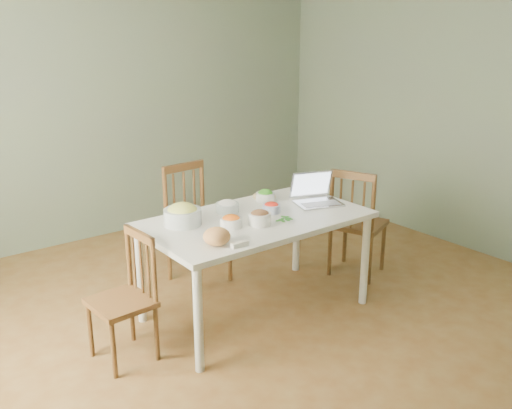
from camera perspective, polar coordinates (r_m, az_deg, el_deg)
floor at (r=4.38m, az=1.20°, el=-11.56°), size 5.00×5.00×0.00m
wall_back at (r=6.03m, az=-13.95°, el=9.67°), size 5.00×0.00×2.70m
wall_right at (r=5.78m, az=21.28°, el=8.67°), size 0.00×5.00×2.70m
dining_table at (r=4.32m, az=0.00°, el=-6.20°), size 1.66×0.93×0.78m
chair_far at (r=4.83m, az=-5.85°, el=-2.10°), size 0.48×0.46×1.02m
chair_left at (r=3.82m, az=-13.53°, el=-9.33°), size 0.39×0.41×0.87m
chair_right at (r=5.05m, az=10.31°, el=-1.67°), size 0.54×0.55×0.98m
bread_boule at (r=3.65m, az=-3.99°, el=-3.23°), size 0.22×0.22×0.12m
butter_stick at (r=3.63m, az=-1.65°, el=-4.05°), size 0.12×0.04×0.03m
bowl_squash at (r=4.03m, az=-7.44°, el=-1.00°), size 0.32×0.32×0.16m
bowl_carrot at (r=3.97m, az=-2.54°, el=-1.70°), size 0.17×0.17×0.09m
bowl_onion at (r=4.28m, az=-2.91°, el=-0.19°), size 0.20×0.20×0.09m
bowl_mushroom at (r=4.01m, az=0.39°, el=-1.32°), size 0.18×0.18×0.11m
bowl_redpep at (r=4.27m, az=1.57°, el=-0.30°), size 0.16×0.16×0.08m
bowl_broccoli at (r=4.54m, az=0.95°, el=0.91°), size 0.20×0.20×0.10m
flatbread at (r=4.66m, az=0.84°, el=0.84°), size 0.23×0.23×0.02m
basil_bunch at (r=4.13m, az=2.73°, el=-1.42°), size 0.17×0.17×0.02m
laptop at (r=4.47m, az=6.40°, el=1.47°), size 0.44×0.41×0.24m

